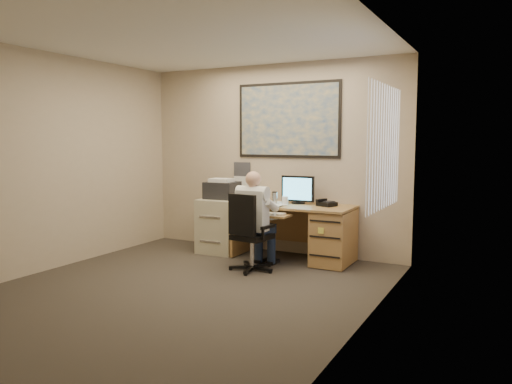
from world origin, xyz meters
The scene contains 8 objects.
room_shell centered at (0.00, 0.00, 1.35)m, with size 4.00×4.50×2.70m.
desk centered at (0.83, 1.90, 0.44)m, with size 1.60×0.97×1.12m.
world_map centered at (0.25, 2.23, 1.90)m, with size 1.56×0.03×1.06m, color #1E4C93.
wall_calendar centered at (-0.50, 2.24, 1.08)m, with size 0.28×0.01×0.42m, color white.
window_blinds centered at (1.97, 0.80, 1.55)m, with size 0.06×1.40×1.30m, color beige, non-canonical shape.
filing_cabinet centered at (-0.62, 1.86, 0.46)m, with size 0.59×0.69×1.07m.
office_chair centered at (0.28, 1.07, 0.28)m, with size 0.65×0.65×0.97m.
person centered at (0.27, 1.15, 0.62)m, with size 0.52×0.74×1.24m, color white, non-canonical shape.
Camera 1 is at (3.15, -4.27, 1.63)m, focal length 35.00 mm.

